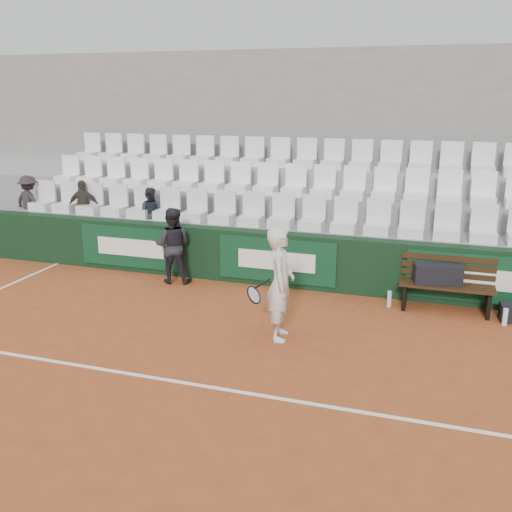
# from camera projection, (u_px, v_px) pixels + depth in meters

# --- Properties ---
(ground) EXTENTS (80.00, 80.00, 0.00)m
(ground) POSITION_uv_depth(u_px,v_px,m) (206.00, 387.00, 6.98)
(ground) COLOR #9B4823
(ground) RESTS_ON ground
(court_baseline) EXTENTS (18.00, 0.06, 0.01)m
(court_baseline) POSITION_uv_depth(u_px,v_px,m) (206.00, 386.00, 6.98)
(court_baseline) COLOR white
(court_baseline) RESTS_ON ground
(back_barrier) EXTENTS (18.00, 0.34, 1.00)m
(back_barrier) POSITION_uv_depth(u_px,v_px,m) (293.00, 260.00, 10.47)
(back_barrier) COLOR black
(back_barrier) RESTS_ON ground
(grandstand_tier_front) EXTENTS (18.00, 0.95, 1.00)m
(grandstand_tier_front) POSITION_uv_depth(u_px,v_px,m) (298.00, 251.00, 11.07)
(grandstand_tier_front) COLOR gray
(grandstand_tier_front) RESTS_ON ground
(grandstand_tier_mid) EXTENTS (18.00, 0.95, 1.45)m
(grandstand_tier_mid) POSITION_uv_depth(u_px,v_px,m) (309.00, 229.00, 11.88)
(grandstand_tier_mid) COLOR gray
(grandstand_tier_mid) RESTS_ON ground
(grandstand_tier_back) EXTENTS (18.00, 0.95, 1.90)m
(grandstand_tier_back) POSITION_uv_depth(u_px,v_px,m) (319.00, 210.00, 12.68)
(grandstand_tier_back) COLOR #989895
(grandstand_tier_back) RESTS_ON ground
(grandstand_rear_wall) EXTENTS (18.00, 0.30, 4.40)m
(grandstand_rear_wall) POSITION_uv_depth(u_px,v_px,m) (326.00, 151.00, 12.91)
(grandstand_rear_wall) COLOR gray
(grandstand_rear_wall) RESTS_ON ground
(seat_row_front) EXTENTS (11.90, 0.44, 0.63)m
(seat_row_front) POSITION_uv_depth(u_px,v_px,m) (296.00, 212.00, 10.69)
(seat_row_front) COLOR silver
(seat_row_front) RESTS_ON grandstand_tier_front
(seat_row_mid) EXTENTS (11.90, 0.44, 0.63)m
(seat_row_mid) POSITION_uv_depth(u_px,v_px,m) (308.00, 181.00, 11.43)
(seat_row_mid) COLOR white
(seat_row_mid) RESTS_ON grandstand_tier_mid
(seat_row_back) EXTENTS (11.90, 0.44, 0.63)m
(seat_row_back) POSITION_uv_depth(u_px,v_px,m) (319.00, 153.00, 12.17)
(seat_row_back) COLOR white
(seat_row_back) RESTS_ON grandstand_tier_back
(bench_left) EXTENTS (1.50, 0.56, 0.45)m
(bench_left) POSITION_uv_depth(u_px,v_px,m) (446.00, 298.00, 9.36)
(bench_left) COLOR #321F0F
(bench_left) RESTS_ON ground
(sports_bag_left) EXTENTS (0.80, 0.47, 0.32)m
(sports_bag_left) POSITION_uv_depth(u_px,v_px,m) (438.00, 274.00, 9.33)
(sports_bag_left) COLOR black
(sports_bag_left) RESTS_ON bench_left
(water_bottle_near) EXTENTS (0.08, 0.08, 0.27)m
(water_bottle_near) POSITION_uv_depth(u_px,v_px,m) (389.00, 299.00, 9.56)
(water_bottle_near) COLOR silver
(water_bottle_near) RESTS_ON ground
(water_bottle_far) EXTENTS (0.08, 0.08, 0.27)m
(water_bottle_far) POSITION_uv_depth(u_px,v_px,m) (505.00, 317.00, 8.79)
(water_bottle_far) COLOR silver
(water_bottle_far) RESTS_ON ground
(tennis_player) EXTENTS (0.75, 0.67, 1.66)m
(tennis_player) POSITION_uv_depth(u_px,v_px,m) (280.00, 284.00, 8.16)
(tennis_player) COLOR silver
(tennis_player) RESTS_ON ground
(ball_kid) EXTENTS (0.80, 0.68, 1.44)m
(ball_kid) POSITION_uv_depth(u_px,v_px,m) (173.00, 245.00, 10.65)
(ball_kid) COLOR black
(ball_kid) RESTS_ON ground
(spectator_a) EXTENTS (0.83, 0.57, 1.18)m
(spectator_a) POSITION_uv_depth(u_px,v_px,m) (27.00, 182.00, 12.45)
(spectator_a) COLOR black
(spectator_a) RESTS_ON grandstand_tier_front
(spectator_b) EXTENTS (0.72, 0.50, 1.14)m
(spectator_b) POSITION_uv_depth(u_px,v_px,m) (82.00, 186.00, 12.05)
(spectator_b) COLOR #322D28
(spectator_b) RESTS_ON grandstand_tier_front
(spectator_c) EXTENTS (0.59, 0.50, 1.06)m
(spectator_c) POSITION_uv_depth(u_px,v_px,m) (149.00, 191.00, 11.59)
(spectator_c) COLOR #1D222C
(spectator_c) RESTS_ON grandstand_tier_front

